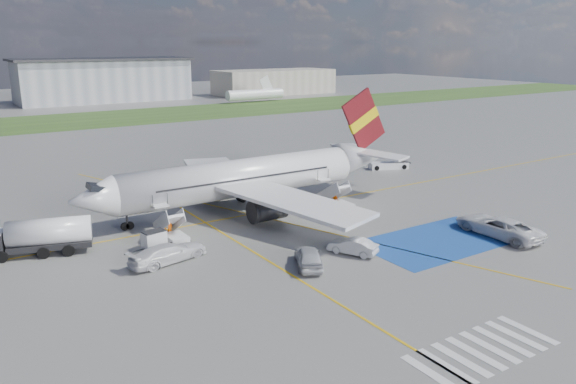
# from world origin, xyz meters

# --- Properties ---
(ground) EXTENTS (400.00, 400.00, 0.00)m
(ground) POSITION_xyz_m (0.00, 0.00, 0.00)
(ground) COLOR #60605E
(ground) RESTS_ON ground
(grass_strip) EXTENTS (400.00, 30.00, 0.01)m
(grass_strip) POSITION_xyz_m (0.00, 95.00, 0.01)
(grass_strip) COLOR #2D4C1E
(grass_strip) RESTS_ON ground
(taxiway_line_main) EXTENTS (120.00, 0.20, 0.01)m
(taxiway_line_main) POSITION_xyz_m (0.00, 12.00, 0.01)
(taxiway_line_main) COLOR gold
(taxiway_line_main) RESTS_ON ground
(taxiway_line_cross) EXTENTS (0.20, 60.00, 0.01)m
(taxiway_line_cross) POSITION_xyz_m (-5.00, -10.00, 0.01)
(taxiway_line_cross) COLOR gold
(taxiway_line_cross) RESTS_ON ground
(taxiway_line_diag) EXTENTS (20.71, 56.45, 0.01)m
(taxiway_line_diag) POSITION_xyz_m (0.00, 12.00, 0.01)
(taxiway_line_diag) COLOR gold
(taxiway_line_diag) RESTS_ON ground
(staging_box) EXTENTS (14.00, 8.00, 0.01)m
(staging_box) POSITION_xyz_m (10.00, -4.00, 0.01)
(staging_box) COLOR #184495
(staging_box) RESTS_ON ground
(crosswalk) EXTENTS (9.00, 4.00, 0.01)m
(crosswalk) POSITION_xyz_m (-1.80, -18.00, 0.01)
(crosswalk) COLOR silver
(crosswalk) RESTS_ON ground
(terminal_centre) EXTENTS (48.00, 18.00, 12.00)m
(terminal_centre) POSITION_xyz_m (20.00, 135.00, 6.00)
(terminal_centre) COLOR gray
(terminal_centre) RESTS_ON ground
(terminal_east) EXTENTS (40.00, 16.00, 8.00)m
(terminal_east) POSITION_xyz_m (75.00, 128.00, 4.00)
(terminal_east) COLOR gray
(terminal_east) RESTS_ON ground
(airliner) EXTENTS (36.81, 32.95, 11.92)m
(airliner) POSITION_xyz_m (1.51, 14.00, 3.39)
(airliner) COLOR silver
(airliner) RESTS_ON ground
(airstairs_fwd) EXTENTS (1.90, 5.20, 3.60)m
(airstairs_fwd) POSITION_xyz_m (-9.50, 8.70, 0.62)
(airstairs_fwd) COLOR silver
(airstairs_fwd) RESTS_ON ground
(airstairs_aft) EXTENTS (1.90, 5.20, 3.60)m
(airstairs_aft) POSITION_xyz_m (9.00, 8.70, 0.62)
(airstairs_aft) COLOR silver
(airstairs_aft) RESTS_ON ground
(fuel_tanker) EXTENTS (9.12, 4.79, 3.02)m
(fuel_tanker) POSITION_xyz_m (-20.23, 11.84, 1.27)
(fuel_tanker) COLOR black
(fuel_tanker) RESTS_ON ground
(gpu_cart) EXTENTS (2.09, 1.54, 1.59)m
(gpu_cart) POSITION_xyz_m (-11.63, 7.89, 0.72)
(gpu_cart) COLOR silver
(gpu_cart) RESTS_ON ground
(belt_loader) EXTENTS (5.85, 3.75, 1.70)m
(belt_loader) POSITION_xyz_m (26.65, 20.14, 0.42)
(belt_loader) COLOR silver
(belt_loader) RESTS_ON ground
(car_silver_a) EXTENTS (3.95, 5.11, 1.62)m
(car_silver_a) POSITION_xyz_m (-2.95, -2.51, 0.81)
(car_silver_a) COLOR #AFB1B6
(car_silver_a) RESTS_ON ground
(car_silver_b) EXTENTS (3.20, 4.33, 1.36)m
(car_silver_b) POSITION_xyz_m (1.65, -2.27, 0.68)
(car_silver_b) COLOR #ADAFB5
(car_silver_b) RESTS_ON ground
(van_white_a) EXTENTS (3.08, 6.40, 2.37)m
(van_white_a) POSITION_xyz_m (15.56, -5.93, 1.19)
(van_white_a) COLOR silver
(van_white_a) RESTS_ON ground
(van_white_b) EXTENTS (5.37, 3.07, 1.98)m
(van_white_b) POSITION_xyz_m (-11.73, 4.45, 0.99)
(van_white_b) COLOR silver
(van_white_b) RESTS_ON ground
(crew_fwd) EXTENTS (0.77, 0.75, 1.78)m
(crew_fwd) POSITION_xyz_m (-9.48, 9.78, 0.89)
(crew_fwd) COLOR orange
(crew_fwd) RESTS_ON ground
(crew_nose) EXTENTS (0.96, 0.99, 1.60)m
(crew_nose) POSITION_xyz_m (-10.09, 9.77, 0.80)
(crew_nose) COLOR orange
(crew_nose) RESTS_ON ground
(crew_aft) EXTENTS (0.58, 1.08, 1.75)m
(crew_aft) POSITION_xyz_m (8.56, 9.03, 0.88)
(crew_aft) COLOR orange
(crew_aft) RESTS_ON ground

